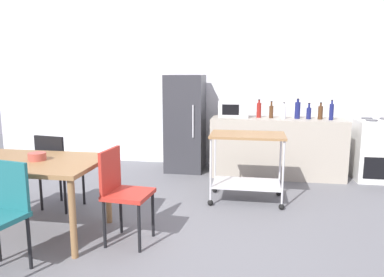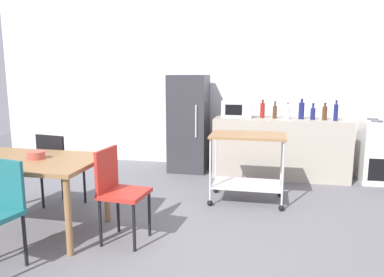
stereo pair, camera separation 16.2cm
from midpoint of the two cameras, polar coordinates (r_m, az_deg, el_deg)
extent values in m
plane|color=slate|center=(3.54, -1.64, -16.41)|extent=(12.00, 12.00, 0.00)
cube|color=white|center=(6.34, 3.99, 8.90)|extent=(8.40, 0.12, 2.90)
cube|color=#A89E8E|center=(5.83, 12.12, -1.32)|extent=(2.00, 0.64, 0.90)
cube|color=olive|center=(3.96, -25.66, -3.32)|extent=(1.50, 0.90, 0.04)
cylinder|color=olive|center=(3.40, -19.27, -11.65)|extent=(0.06, 0.06, 0.71)
cylinder|color=olive|center=(4.06, -13.95, -7.81)|extent=(0.06, 0.06, 0.71)
cube|color=#1E666B|center=(3.37, -27.64, -6.41)|extent=(0.38, 0.10, 0.40)
cylinder|color=black|center=(3.40, -25.15, -14.41)|extent=(0.03, 0.03, 0.45)
cube|color=black|center=(4.63, -20.48, -4.43)|extent=(0.46, 0.46, 0.04)
cube|color=black|center=(4.45, -22.14, -2.20)|extent=(0.38, 0.10, 0.40)
cylinder|color=black|center=(4.72, -17.37, -7.07)|extent=(0.03, 0.03, 0.45)
cylinder|color=black|center=(4.93, -20.55, -6.53)|extent=(0.03, 0.03, 0.45)
cylinder|color=black|center=(4.47, -20.01, -8.19)|extent=(0.03, 0.03, 0.45)
cylinder|color=black|center=(4.69, -23.24, -7.56)|extent=(0.03, 0.03, 0.45)
cube|color=#B72D23|center=(3.53, -11.08, -8.48)|extent=(0.43, 0.43, 0.04)
cube|color=#B72D23|center=(3.54, -13.83, -4.77)|extent=(0.06, 0.38, 0.40)
cylinder|color=black|center=(3.40, -9.56, -13.56)|extent=(0.03, 0.03, 0.45)
cylinder|color=black|center=(3.69, -7.35, -11.57)|extent=(0.03, 0.03, 0.45)
cylinder|color=black|center=(3.55, -14.70, -12.74)|extent=(0.03, 0.03, 0.45)
cylinder|color=black|center=(3.82, -12.16, -10.92)|extent=(0.03, 0.03, 0.45)
cube|color=white|center=(6.09, 25.88, -1.63)|extent=(0.60, 0.60, 0.90)
cube|color=black|center=(5.85, 26.54, -4.17)|extent=(0.48, 0.01, 0.32)
cylinder|color=#47474C|center=(5.87, 25.32, 2.57)|extent=(0.16, 0.16, 0.02)
cylinder|color=#47474C|center=(6.10, 24.73, 2.86)|extent=(0.16, 0.16, 0.02)
cube|color=#333338|center=(5.98, -1.82, 2.36)|extent=(0.60, 0.60, 1.55)
cylinder|color=silver|center=(5.63, -0.66, 2.67)|extent=(0.02, 0.02, 0.50)
cube|color=olive|center=(4.53, 7.58, 0.53)|extent=(0.90, 0.56, 0.03)
cube|color=silver|center=(4.67, 7.40, -6.94)|extent=(0.83, 0.52, 0.02)
cylinder|color=silver|center=(4.40, 1.84, -4.80)|extent=(0.02, 0.02, 0.76)
sphere|color=black|center=(4.52, 1.81, -9.89)|extent=(0.07, 0.07, 0.07)
cylinder|color=silver|center=(4.37, 12.87, -5.16)|extent=(0.02, 0.02, 0.76)
sphere|color=black|center=(4.50, 12.66, -10.27)|extent=(0.07, 0.07, 0.07)
cylinder|color=silver|center=(4.88, 2.64, -3.31)|extent=(0.02, 0.02, 0.76)
sphere|color=black|center=(4.99, 2.60, -7.95)|extent=(0.07, 0.07, 0.07)
cylinder|color=silver|center=(4.85, 12.55, -3.62)|extent=(0.02, 0.02, 0.76)
sphere|color=black|center=(4.97, 12.36, -8.27)|extent=(0.07, 0.07, 0.07)
cube|color=silver|center=(5.81, 5.68, 4.61)|extent=(0.46, 0.34, 0.26)
cube|color=black|center=(5.64, 5.15, 4.46)|extent=(0.25, 0.01, 0.16)
cylinder|color=maroon|center=(5.78, 9.51, 4.33)|extent=(0.07, 0.07, 0.23)
cylinder|color=maroon|center=(5.77, 9.55, 5.65)|extent=(0.03, 0.03, 0.04)
cylinder|color=black|center=(5.76, 9.56, 5.92)|extent=(0.04, 0.04, 0.01)
cylinder|color=#4C2D19|center=(5.75, 11.36, 4.05)|extent=(0.06, 0.06, 0.19)
cylinder|color=#4C2D19|center=(5.74, 11.40, 5.28)|extent=(0.03, 0.03, 0.06)
cylinder|color=black|center=(5.73, 11.41, 5.63)|extent=(0.03, 0.03, 0.01)
cylinder|color=silver|center=(5.70, 13.21, 3.85)|extent=(0.07, 0.07, 0.17)
cylinder|color=silver|center=(5.69, 13.26, 5.03)|extent=(0.03, 0.03, 0.06)
cylinder|color=black|center=(5.68, 13.27, 5.39)|extent=(0.03, 0.03, 0.01)
cylinder|color=navy|center=(5.77, 15.22, 4.21)|extent=(0.08, 0.08, 0.25)
cylinder|color=navy|center=(5.76, 15.29, 5.65)|extent=(0.04, 0.04, 0.04)
cylinder|color=black|center=(5.75, 15.30, 5.92)|extent=(0.04, 0.04, 0.01)
cylinder|color=navy|center=(5.76, 16.83, 3.73)|extent=(0.07, 0.07, 0.17)
cylinder|color=navy|center=(5.75, 16.89, 4.88)|extent=(0.03, 0.03, 0.06)
cylinder|color=black|center=(5.75, 16.91, 5.24)|extent=(0.03, 0.03, 0.01)
cylinder|color=#4C2D19|center=(5.77, 18.47, 3.79)|extent=(0.07, 0.07, 0.20)
cylinder|color=#4C2D19|center=(5.76, 18.54, 4.98)|extent=(0.03, 0.03, 0.04)
cylinder|color=black|center=(5.76, 18.55, 5.26)|extent=(0.04, 0.04, 0.01)
cylinder|color=navy|center=(5.74, 19.99, 3.87)|extent=(0.06, 0.06, 0.24)
cylinder|color=navy|center=(5.72, 20.08, 5.28)|extent=(0.03, 0.03, 0.05)
cylinder|color=black|center=(5.72, 20.10, 5.59)|extent=(0.03, 0.03, 0.01)
cylinder|color=#B24C3F|center=(3.89, -23.92, -2.56)|extent=(0.17, 0.17, 0.07)
camera|label=1|loc=(0.08, -91.04, -0.19)|focal=34.51mm
camera|label=2|loc=(0.08, 88.96, 0.19)|focal=34.51mm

